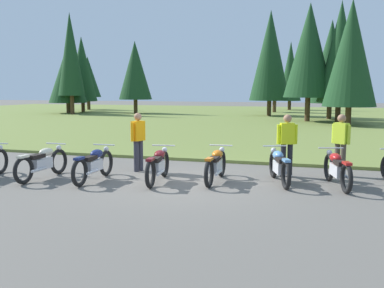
% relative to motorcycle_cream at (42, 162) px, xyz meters
% --- Properties ---
extents(ground_plane, '(140.00, 140.00, 0.00)m').
position_rel_motorcycle_cream_xyz_m(ground_plane, '(3.69, 0.69, -0.44)').
color(ground_plane, '#605B54').
extents(grass_moorland, '(80.00, 44.00, 0.10)m').
position_rel_motorcycle_cream_xyz_m(grass_moorland, '(3.69, 25.79, -0.39)').
color(grass_moorland, olive).
rests_on(grass_moorland, ground).
extents(forest_treeline, '(45.47, 27.65, 9.10)m').
position_rel_motorcycle_cream_xyz_m(forest_treeline, '(2.71, 28.08, 3.91)').
color(forest_treeline, '#47331E').
rests_on(forest_treeline, ground).
extents(motorcycle_cream, '(0.62, 2.10, 0.88)m').
position_rel_motorcycle_cream_xyz_m(motorcycle_cream, '(0.00, 0.00, 0.00)').
color(motorcycle_cream, black).
rests_on(motorcycle_cream, ground).
extents(motorcycle_navy, '(0.62, 2.10, 0.88)m').
position_rel_motorcycle_cream_xyz_m(motorcycle_navy, '(1.42, 0.16, 0.00)').
color(motorcycle_navy, black).
rests_on(motorcycle_navy, ground).
extents(motorcycle_maroon, '(0.63, 2.10, 0.88)m').
position_rel_motorcycle_cream_xyz_m(motorcycle_maroon, '(3.04, 0.51, 0.00)').
color(motorcycle_maroon, black).
rests_on(motorcycle_maroon, ground).
extents(motorcycle_orange, '(0.62, 2.10, 0.88)m').
position_rel_motorcycle_cream_xyz_m(motorcycle_orange, '(4.43, 0.97, 0.00)').
color(motorcycle_orange, black).
rests_on(motorcycle_orange, ground).
extents(motorcycle_sky_blue, '(0.88, 2.02, 0.88)m').
position_rel_motorcycle_cream_xyz_m(motorcycle_sky_blue, '(5.97, 1.30, 0.00)').
color(motorcycle_sky_blue, black).
rests_on(motorcycle_sky_blue, ground).
extents(motorcycle_red, '(0.79, 2.05, 0.88)m').
position_rel_motorcycle_cream_xyz_m(motorcycle_red, '(7.34, 1.30, 0.00)').
color(motorcycle_red, black).
rests_on(motorcycle_red, ground).
extents(rider_with_back_turned, '(0.53, 0.32, 1.67)m').
position_rel_motorcycle_cream_xyz_m(rider_with_back_turned, '(6.06, 2.21, 0.51)').
color(rider_with_back_turned, black).
rests_on(rider_with_back_turned, ground).
extents(rider_near_row_end, '(0.33, 0.52, 1.67)m').
position_rel_motorcycle_cream_xyz_m(rider_near_row_end, '(1.96, 1.72, 0.51)').
color(rider_near_row_end, '#2D2D38').
rests_on(rider_near_row_end, ground).
extents(rider_checking_bike, '(0.47, 0.38, 1.67)m').
position_rel_motorcycle_cream_xyz_m(rider_checking_bike, '(7.44, 2.71, 0.51)').
color(rider_checking_bike, '#4C4233').
rests_on(rider_checking_bike, ground).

